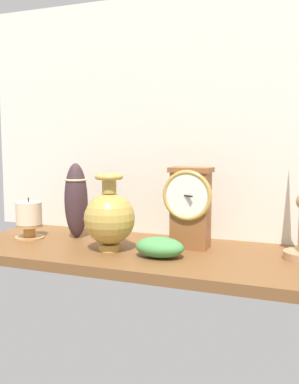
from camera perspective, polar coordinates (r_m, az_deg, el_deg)
ground_plane at (r=106.30cm, az=1.14°, el=-8.22°), size 100.00×36.00×2.40cm
back_wall at (r=120.48cm, az=4.29°, el=9.68°), size 120.00×2.00×65.00cm
mantel_clock at (r=106.55cm, az=5.29°, el=-1.75°), size 12.08×8.17×19.79cm
brass_vase_bulbous at (r=104.87cm, az=-5.22°, el=-3.31°), size 12.21×12.21×18.27cm
pillar_candle_front at (r=122.35cm, az=-15.45°, el=-3.37°), size 7.91×7.91×11.01cm
tall_ceramic_vase at (r=119.81cm, az=-9.51°, el=-1.04°), size 6.23×6.23×20.20cm
ivy_sprig at (r=99.48cm, az=1.32°, el=-7.18°), size 11.27×7.89×4.57cm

